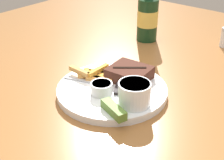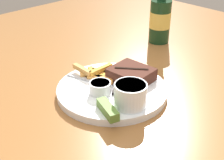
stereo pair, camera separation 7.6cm
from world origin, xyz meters
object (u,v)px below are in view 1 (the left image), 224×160
object	(u,v)px
pickle_spear	(114,110)
knife_utensil	(121,81)
beer_bottle	(148,17)
steak_portion	(129,73)
dinner_plate	(112,90)
fork_utensil	(86,81)
dipping_sauce_cup	(101,87)
coleslaw_cup	(134,93)

from	to	relation	value
pickle_spear	knife_utensil	size ratio (longest dim) A/B	0.52
pickle_spear	beer_bottle	distance (m)	0.49
steak_portion	knife_utensil	size ratio (longest dim) A/B	0.71
dinner_plate	beer_bottle	world-z (taller)	beer_bottle
steak_portion	pickle_spear	world-z (taller)	steak_portion
dinner_plate	pickle_spear	distance (m)	0.11
fork_utensil	beer_bottle	size ratio (longest dim) A/B	0.57
dinner_plate	beer_bottle	xyz separation A→B (m)	(-0.13, 0.35, 0.07)
dinner_plate	steak_portion	bearing A→B (deg)	81.62
knife_utensil	dipping_sauce_cup	bearing A→B (deg)	146.96
dinner_plate	steak_portion	world-z (taller)	steak_portion
dinner_plate	knife_utensil	distance (m)	0.04
pickle_spear	fork_utensil	bearing A→B (deg)	155.99
dinner_plate	fork_utensil	bearing A→B (deg)	-162.60
steak_portion	beer_bottle	xyz separation A→B (m)	(-0.14, 0.29, 0.05)
coleslaw_cup	knife_utensil	distance (m)	0.11
fork_utensil	knife_utensil	world-z (taller)	knife_utensil
steak_portion	coleslaw_cup	distance (m)	0.12
pickle_spear	beer_bottle	xyz separation A→B (m)	(-0.21, 0.44, 0.05)
coleslaw_cup	dinner_plate	bearing A→B (deg)	162.62
dinner_plate	coleslaw_cup	distance (m)	0.10
dipping_sauce_cup	coleslaw_cup	bearing A→B (deg)	7.84
dinner_plate	coleslaw_cup	xyz separation A→B (m)	(0.09, -0.03, 0.04)
steak_portion	pickle_spear	bearing A→B (deg)	-65.81
knife_utensil	pickle_spear	bearing A→B (deg)	-179.24
knife_utensil	beer_bottle	bearing A→B (deg)	-8.29
dipping_sauce_cup	fork_utensil	world-z (taller)	dipping_sauce_cup
steak_portion	coleslaw_cup	world-z (taller)	coleslaw_cup
dinner_plate	knife_utensil	world-z (taller)	knife_utensil
dinner_plate	pickle_spear	bearing A→B (deg)	-48.90
dipping_sauce_cup	pickle_spear	size ratio (longest dim) A/B	0.67
pickle_spear	fork_utensil	distance (m)	0.16
steak_portion	beer_bottle	world-z (taller)	beer_bottle
dinner_plate	knife_utensil	xyz separation A→B (m)	(0.00, 0.03, 0.01)
pickle_spear	fork_utensil	xyz separation A→B (m)	(-0.14, 0.06, -0.01)
fork_utensil	steak_portion	bearing A→B (deg)	29.19
fork_utensil	beer_bottle	distance (m)	0.38
coleslaw_cup	fork_utensil	xyz separation A→B (m)	(-0.15, 0.01, -0.03)
dinner_plate	steak_portion	size ratio (longest dim) A/B	2.56
dinner_plate	beer_bottle	size ratio (longest dim) A/B	1.19
fork_utensil	dipping_sauce_cup	bearing A→B (deg)	-32.52
coleslaw_cup	dipping_sauce_cup	world-z (taller)	coleslaw_cup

